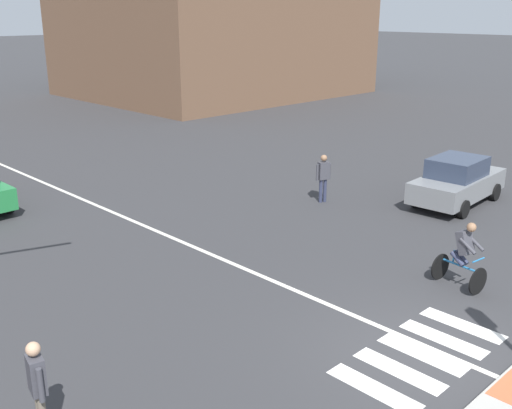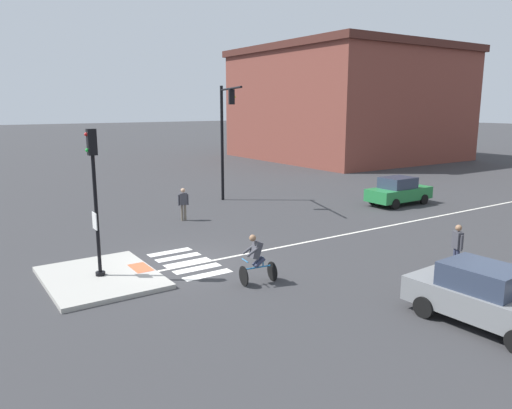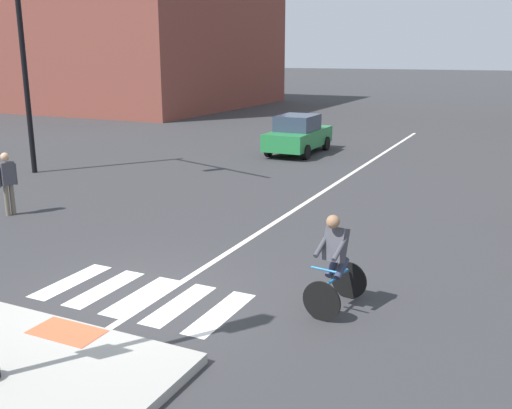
# 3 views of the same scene
# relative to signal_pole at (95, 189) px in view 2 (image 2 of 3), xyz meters

# --- Properties ---
(ground_plane) EXTENTS (300.00, 300.00, 0.00)m
(ground_plane) POSITION_rel_signal_pole_xyz_m (0.00, 3.11, -3.09)
(ground_plane) COLOR #333335
(traffic_island) EXTENTS (4.41, 3.51, 0.15)m
(traffic_island) POSITION_rel_signal_pole_xyz_m (0.00, 0.01, -3.01)
(traffic_island) COLOR #A3A099
(traffic_island) RESTS_ON ground
(tactile_pad_front) EXTENTS (1.10, 0.60, 0.01)m
(tactile_pad_front) POSITION_rel_signal_pole_xyz_m (0.00, 1.41, -2.93)
(tactile_pad_front) COLOR #DB5B38
(tactile_pad_front) RESTS_ON traffic_island
(signal_pole) EXTENTS (0.44, 0.38, 4.88)m
(signal_pole) POSITION_rel_signal_pole_xyz_m (0.00, 0.00, 0.00)
(signal_pole) COLOR black
(signal_pole) RESTS_ON traffic_island
(crosswalk_stripe_a) EXTENTS (0.44, 1.80, 0.01)m
(crosswalk_stripe_a) POSITION_rel_signal_pole_xyz_m (-1.60, 3.23, -3.08)
(crosswalk_stripe_a) COLOR silver
(crosswalk_stripe_a) RESTS_ON ground
(crosswalk_stripe_b) EXTENTS (0.44, 1.80, 0.01)m
(crosswalk_stripe_b) POSITION_rel_signal_pole_xyz_m (-0.80, 3.23, -3.08)
(crosswalk_stripe_b) COLOR silver
(crosswalk_stripe_b) RESTS_ON ground
(crosswalk_stripe_c) EXTENTS (0.44, 1.80, 0.01)m
(crosswalk_stripe_c) POSITION_rel_signal_pole_xyz_m (0.00, 3.23, -3.08)
(crosswalk_stripe_c) COLOR silver
(crosswalk_stripe_c) RESTS_ON ground
(crosswalk_stripe_d) EXTENTS (0.44, 1.80, 0.01)m
(crosswalk_stripe_d) POSITION_rel_signal_pole_xyz_m (0.80, 3.23, -3.08)
(crosswalk_stripe_d) COLOR silver
(crosswalk_stripe_d) RESTS_ON ground
(crosswalk_stripe_e) EXTENTS (0.44, 1.80, 0.01)m
(crosswalk_stripe_e) POSITION_rel_signal_pole_xyz_m (1.60, 3.23, -3.08)
(crosswalk_stripe_e) COLOR silver
(crosswalk_stripe_e) RESTS_ON ground
(lane_centre_line) EXTENTS (0.14, 28.00, 0.01)m
(lane_centre_line) POSITION_rel_signal_pole_xyz_m (0.29, 13.11, -3.08)
(lane_centre_line) COLOR silver
(lane_centre_line) RESTS_ON ground
(traffic_light_mast) EXTENTS (5.02, 1.82, 6.91)m
(traffic_light_mast) POSITION_rel_signal_pole_xyz_m (-9.12, 10.22, 1.45)
(traffic_light_mast) COLOR black
(traffic_light_mast) RESTS_ON ground
(building_corner_right) EXTENTS (20.50, 19.77, 11.83)m
(building_corner_right) POSITION_rel_signal_pole_xyz_m (-24.45, 34.69, 2.85)
(building_corner_right) COLOR brown
(building_corner_right) RESTS_ON ground
(car_green_westbound_distant) EXTENTS (1.88, 4.12, 1.64)m
(car_green_westbound_distant) POSITION_rel_signal_pole_xyz_m (-3.00, 18.41, -2.27)
(car_green_westbound_distant) COLOR #237A3D
(car_green_westbound_distant) RESTS_ON ground
(car_grey_cross_right) EXTENTS (4.19, 2.02, 1.64)m
(car_grey_cross_right) POSITION_rel_signal_pole_xyz_m (9.16, 7.45, -2.27)
(car_grey_cross_right) COLOR slate
(car_grey_cross_right) RESTS_ON ground
(cyclist) EXTENTS (0.79, 1.17, 1.68)m
(cyclist) POSITION_rel_signal_pole_xyz_m (3.24, 4.16, -2.21)
(cyclist) COLOR black
(cyclist) RESTS_ON ground
(pedestrian_at_curb_left) EXTENTS (0.29, 0.54, 1.67)m
(pedestrian_at_curb_left) POSITION_rel_signal_pole_xyz_m (-6.31, 6.09, -2.10)
(pedestrian_at_curb_left) COLOR #6B6051
(pedestrian_at_curb_left) RESTS_ON ground
(pedestrian_waiting_far_side) EXTENTS (0.52, 0.34, 1.67)m
(pedestrian_waiting_far_side) POSITION_rel_signal_pole_xyz_m (6.08, 10.76, -2.10)
(pedestrian_waiting_far_side) COLOR #2D334C
(pedestrian_waiting_far_side) RESTS_ON ground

